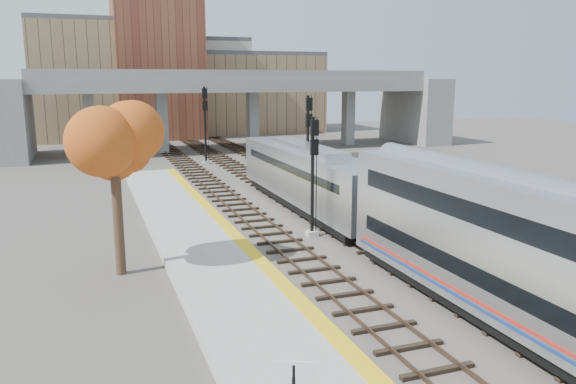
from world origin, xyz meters
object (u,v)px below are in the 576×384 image
object	(u,v)px
signal_mast_mid	(308,145)
tree	(114,145)
signal_mast_far	(205,125)
car_c	(400,155)
locomotive	(308,176)
car_a	(347,164)
signal_mast_near	(313,180)
car_b	(376,160)

from	to	relation	value
signal_mast_mid	tree	bearing A→B (deg)	-136.76
signal_mast_far	car_c	xyz separation A→B (m)	(19.67, -4.99, -3.33)
signal_mast_mid	car_c	size ratio (longest dim) A/B	1.75
locomotive	signal_mast_far	xyz separation A→B (m)	(-2.10, 22.45, 1.71)
signal_mast_mid	car_a	size ratio (longest dim) A/B	2.35
signal_mast_far	car_a	bearing A→B (deg)	-36.41
signal_mast_far	car_c	distance (m)	20.56
locomotive	car_c	size ratio (longest dim) A/B	4.53
locomotive	tree	bearing A→B (deg)	-145.17
signal_mast_near	car_a	world-z (taller)	signal_mast_near
car_a	car_c	distance (m)	8.74
tree	car_c	distance (m)	40.11
signal_mast_near	signal_mast_mid	distance (m)	11.65
signal_mast_near	car_a	distance (m)	23.13
tree	car_c	world-z (taller)	tree
signal_mast_mid	car_a	bearing A→B (deg)	49.32
tree	car_a	bearing A→B (deg)	45.50
signal_mast_far	car_b	bearing A→B (deg)	-25.75
locomotive	car_a	distance (m)	16.91
signal_mast_mid	signal_mast_far	world-z (taller)	signal_mast_far
car_a	signal_mast_far	bearing A→B (deg)	133.51
tree	car_b	xyz separation A→B (m)	(25.74, 23.67, -5.16)
tree	car_b	distance (m)	35.35
car_c	signal_mast_mid	bearing A→B (deg)	-135.64
signal_mast_mid	tree	world-z (taller)	tree
signal_mast_far	car_c	bearing A→B (deg)	-14.23
signal_mast_far	car_a	xyz separation A→B (m)	(11.73, -8.65, -3.41)
car_a	car_c	size ratio (longest dim) A/B	0.74
car_a	tree	bearing A→B (deg)	-144.58
car_c	signal_mast_far	bearing A→B (deg)	171.29
signal_mast_near	signal_mast_far	size ratio (longest dim) A/B	0.85
car_a	car_b	world-z (taller)	car_b
tree	car_b	bearing A→B (deg)	42.60
car_c	car_b	bearing A→B (deg)	-144.70
tree	car_b	size ratio (longest dim) A/B	2.17
locomotive	signal_mast_near	size ratio (longest dim) A/B	2.90
signal_mast_mid	car_b	bearing A→B (deg)	41.77
car_a	car_b	xyz separation A→B (m)	(3.67, 1.22, 0.06)
signal_mast_near	signal_mast_far	distance (m)	28.43
car_a	signal_mast_mid	bearing A→B (deg)	-140.76
signal_mast_near	car_a	bearing A→B (deg)	59.32
locomotive	tree	size ratio (longest dim) A/B	2.44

